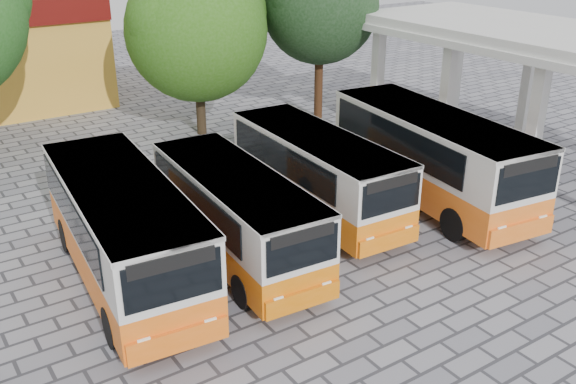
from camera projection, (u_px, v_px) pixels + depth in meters
ground at (407, 266)px, 18.86m from camera, size 90.00×90.00×0.00m
terminal_shelter at (541, 41)px, 25.31m from camera, size 6.80×15.80×5.40m
bus_far_left at (123, 226)px, 17.37m from camera, size 3.28×8.55×3.01m
bus_centre_left at (236, 211)px, 18.69m from camera, size 2.77×7.65×2.71m
bus_centre_right at (317, 169)px, 21.58m from camera, size 2.75×7.87×2.80m
bus_far_right at (432, 152)px, 22.47m from camera, size 3.77×9.10×3.18m
tree_middle at (197, 25)px, 28.35m from camera, size 6.64×6.32×7.94m
tree_right at (321, 1)px, 30.27m from camera, size 5.86×5.58×8.35m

